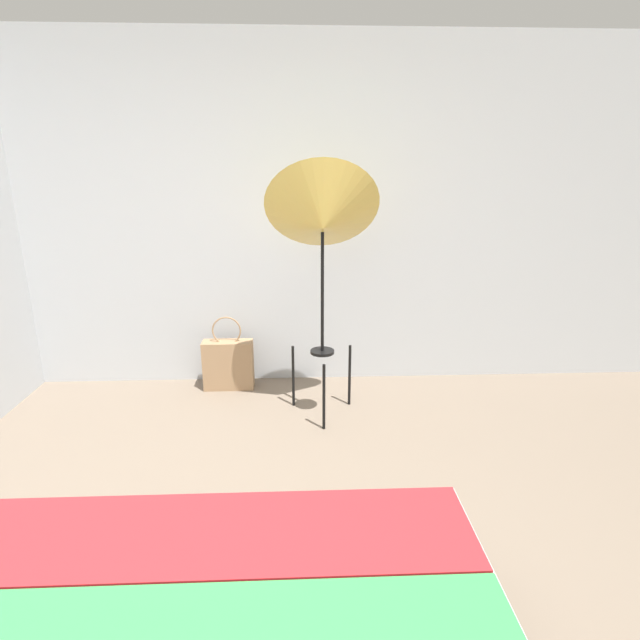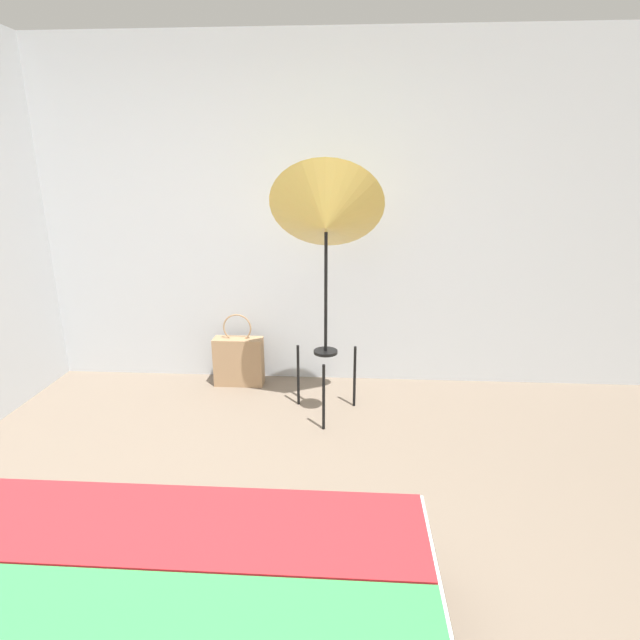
{
  "view_description": "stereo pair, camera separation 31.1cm",
  "coord_description": "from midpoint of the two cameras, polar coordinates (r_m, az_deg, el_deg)",
  "views": [
    {
      "loc": [
        0.29,
        -1.35,
        1.66
      ],
      "look_at": [
        0.42,
        1.63,
        0.75
      ],
      "focal_mm": 28.0,
      "sensor_mm": 36.0,
      "label": 1
    },
    {
      "loc": [
        0.6,
        -1.35,
        1.66
      ],
      "look_at": [
        0.42,
        1.63,
        0.75
      ],
      "focal_mm": 28.0,
      "sensor_mm": 36.0,
      "label": 2
    }
  ],
  "objects": [
    {
      "name": "wall_back",
      "position": [
        3.89,
        -3.13,
        11.54
      ],
      "size": [
        8.0,
        0.05,
        2.6
      ],
      "color": "#B7BCC1",
      "rests_on": "ground_plane"
    },
    {
      "name": "photo_umbrella",
      "position": [
        3.22,
        3.53,
        11.48
      ],
      "size": [
        0.75,
        0.63,
        1.73
      ],
      "color": "black",
      "rests_on": "ground_plane"
    },
    {
      "name": "tote_bag",
      "position": [
        4.0,
        -7.08,
        -4.66
      ],
      "size": [
        0.39,
        0.14,
        0.59
      ],
      "color": "#9E7A56",
      "rests_on": "ground_plane"
    }
  ]
}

